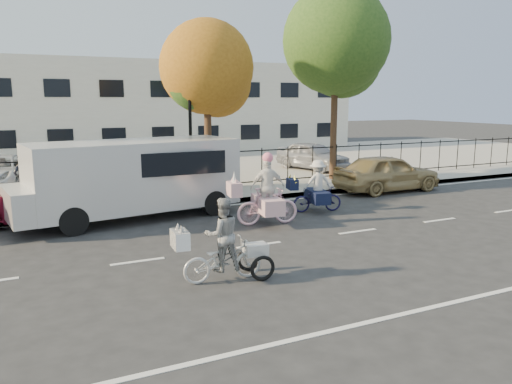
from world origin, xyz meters
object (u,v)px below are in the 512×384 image
zebra_trike (223,249)px  unicorn_bike (266,198)px  lot_car_d (312,156)px  bull_bike (317,191)px  lamppost (190,112)px  white_van (131,176)px  lot_car_c (163,162)px  gold_sedan (387,173)px  pedestrian (23,180)px

zebra_trike → unicorn_bike: bearing=-33.8°
lot_car_d → bull_bike: bearing=-135.1°
lamppost → white_van: size_ratio=0.63×
zebra_trike → lot_car_c: 13.48m
bull_bike → zebra_trike: bearing=145.1°
gold_sedan → pedestrian: pedestrian is taller
gold_sedan → lot_car_d: size_ratio=1.08×
zebra_trike → gold_sedan: size_ratio=0.45×
lamppost → unicorn_bike: size_ratio=2.05×
pedestrian → lot_car_d: pedestrian is taller
zebra_trike → pedestrian: bearing=25.2°
lamppost → lot_car_d: 8.46m
bull_bike → lot_car_c: size_ratio=0.51×
unicorn_bike → bull_bike: unicorn_bike is taller
zebra_trike → unicorn_bike: size_ratio=0.93×
lamppost → bull_bike: lamppost is taller
lamppost → white_van: (-2.72, -2.59, -1.82)m
lamppost → lot_car_c: 5.14m
lot_car_c → lot_car_d: size_ratio=0.91×
white_van → pedestrian: (-2.94, 2.59, -0.29)m
lamppost → lot_car_c: bearing=87.9°
lamppost → white_van: bearing=-136.5°
gold_sedan → unicorn_bike: bearing=111.9°
pedestrian → lot_car_c: pedestrian is taller
lamppost → unicorn_bike: 5.58m
unicorn_bike → lot_car_c: size_ratio=0.58×
lot_car_c → lamppost: bearing=-74.2°
gold_sedan → lamppost: bearing=72.0°
pedestrian → white_van: bearing=102.5°
zebra_trike → unicorn_bike: (2.80, 3.67, 0.12)m
lamppost → gold_sedan: (7.25, -2.30, -2.37)m
zebra_trike → bull_bike: (5.01, 4.49, 0.02)m
lot_car_c → lot_car_d: 7.30m
lot_car_c → unicorn_bike: bearing=-69.6°
zebra_trike → gold_sedan: bearing=-52.3°
bull_bike → gold_sedan: bull_bike is taller
unicorn_bike → lot_car_d: bearing=-29.8°
zebra_trike → unicorn_bike: 4.62m
white_van → lot_car_c: size_ratio=1.88×
bull_bike → white_van: (-5.52, 1.62, 0.63)m
lamppost → zebra_trike: 9.31m
lamppost → lot_car_c: lamppost is taller
lot_car_c → bull_bike: bearing=-55.4°
gold_sedan → white_van: bearing=91.2°
lot_car_c → gold_sedan: bearing=-26.2°
lamppost → gold_sedan: 7.97m
lamppost → gold_sedan: size_ratio=1.00×
bull_bike → lot_car_c: bull_bike is taller
bull_bike → pedestrian: 9.46m
unicorn_bike → lot_car_d: (6.79, 8.48, 0.06)m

